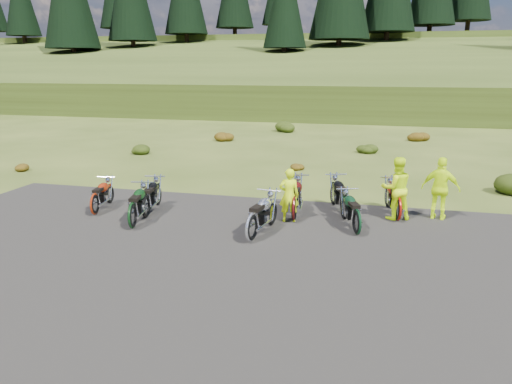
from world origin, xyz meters
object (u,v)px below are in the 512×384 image
(motorcycle_3, at_px, (252,242))
(person_middle, at_px, (289,196))
(motorcycle_0, at_px, (147,218))
(motorcycle_7, at_px, (356,235))

(motorcycle_3, xyz_separation_m, person_middle, (0.62, 1.95, 0.81))
(motorcycle_3, bearing_deg, person_middle, -9.42)
(motorcycle_3, distance_m, person_middle, 2.20)
(motorcycle_0, bearing_deg, motorcycle_3, -118.73)
(motorcycle_0, bearing_deg, motorcycle_7, -100.03)
(motorcycle_0, height_order, motorcycle_7, motorcycle_0)
(motorcycle_0, xyz_separation_m, person_middle, (4.29, 0.71, 0.81))
(motorcycle_7, xyz_separation_m, person_middle, (-2.03, 0.70, 0.81))
(motorcycle_7, relative_size, person_middle, 1.25)
(motorcycle_0, height_order, person_middle, person_middle)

